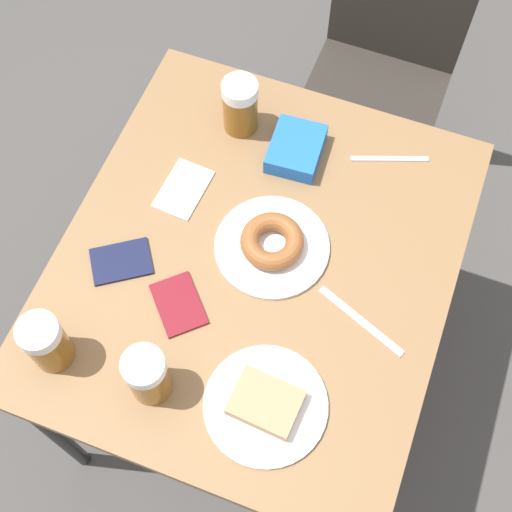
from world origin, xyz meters
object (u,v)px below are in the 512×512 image
object	(u,v)px
napkin_folded	(183,189)
passport_far_edge	(121,261)
plate_with_donut	(272,244)
passport_near_edge	(179,304)
fork	(390,159)
beer_mug_right	(148,375)
beer_mug_center	(46,342)
beer_mug_left	(240,106)
chair	(387,52)
blue_pouch	(296,149)
plate_with_cake	(266,404)
knife	(361,321)

from	to	relation	value
napkin_folded	passport_far_edge	distance (m)	0.22
plate_with_donut	passport_near_edge	bearing A→B (deg)	-124.92
plate_with_donut	fork	distance (m)	0.36
beer_mug_right	passport_far_edge	size ratio (longest dim) A/B	0.93
beer_mug_center	fork	bearing A→B (deg)	54.15
fork	beer_mug_left	bearing A→B (deg)	-175.08
chair	passport_near_edge	distance (m)	1.07
beer_mug_center	blue_pouch	xyz separation A→B (m)	(0.29, 0.62, -0.05)
chair	fork	distance (m)	0.58
beer_mug_right	fork	bearing A→B (deg)	66.96
beer_mug_left	blue_pouch	xyz separation A→B (m)	(0.15, -0.03, -0.05)
plate_with_cake	beer_mug_left	bearing A→B (deg)	115.33
chair	beer_mug_left	bearing A→B (deg)	-112.61
plate_with_donut	passport_far_edge	world-z (taller)	plate_with_donut
plate_with_cake	beer_mug_left	world-z (taller)	beer_mug_left
beer_mug_right	knife	world-z (taller)	beer_mug_right
plate_with_cake	beer_mug_center	bearing A→B (deg)	-173.26
plate_with_cake	beer_mug_right	world-z (taller)	beer_mug_right
passport_far_edge	napkin_folded	bearing A→B (deg)	76.21
beer_mug_left	beer_mug_center	xyz separation A→B (m)	(-0.14, -0.66, 0.00)
plate_with_cake	passport_far_edge	distance (m)	0.44
plate_with_cake	knife	distance (m)	0.26
plate_with_donut	passport_near_edge	size ratio (longest dim) A/B	1.63
chair	passport_near_edge	world-z (taller)	chair
beer_mug_left	fork	xyz separation A→B (m)	(0.35, 0.03, -0.07)
fork	beer_mug_right	bearing A→B (deg)	-113.04
chair	plate_with_cake	size ratio (longest dim) A/B	3.72
napkin_folded	knife	xyz separation A→B (m)	(0.47, -0.16, -0.00)
chair	beer_mug_left	size ratio (longest dim) A/B	6.33
chair	fork	bearing A→B (deg)	-76.75
napkin_folded	blue_pouch	distance (m)	0.27
plate_with_donut	passport_near_edge	world-z (taller)	plate_with_donut
napkin_folded	fork	size ratio (longest dim) A/B	0.85
plate_with_donut	beer_mug_right	xyz separation A→B (m)	(-0.11, -0.37, 0.05)
beer_mug_left	passport_far_edge	xyz separation A→B (m)	(-0.11, -0.43, -0.07)
plate_with_cake	blue_pouch	xyz separation A→B (m)	(-0.14, 0.57, 0.01)
plate_with_donut	blue_pouch	distance (m)	0.25
plate_with_cake	beer_mug_center	distance (m)	0.44
plate_with_cake	plate_with_donut	bearing A→B (deg)	108.08
plate_with_cake	knife	world-z (taller)	plate_with_cake
passport_far_edge	plate_with_donut	bearing A→B (deg)	26.88
beer_mug_center	knife	world-z (taller)	beer_mug_center
beer_mug_center	knife	xyz separation A→B (m)	(0.55, 0.28, -0.07)
plate_with_donut	napkin_folded	bearing A→B (deg)	164.14
beer_mug_right	blue_pouch	bearing A→B (deg)	82.35
plate_with_cake	beer_mug_right	distance (m)	0.23
plate_with_cake	passport_far_edge	bearing A→B (deg)	155.30
napkin_folded	plate_with_donut	bearing A→B (deg)	-15.86
chair	knife	size ratio (longest dim) A/B	4.42
chair	napkin_folded	size ratio (longest dim) A/B	6.22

